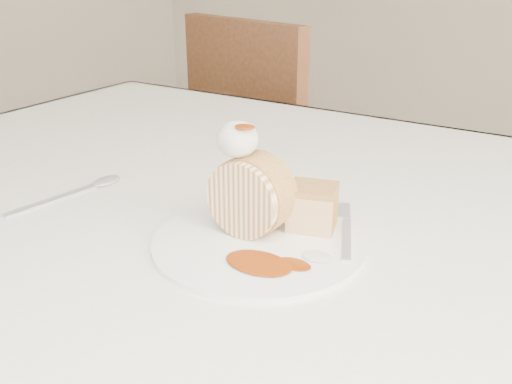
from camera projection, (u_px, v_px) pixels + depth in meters
The scene contains 10 objects.
table at pixel (285, 258), 0.78m from camera, with size 1.40×0.90×0.75m.
chair_far at pixel (271, 156), 1.63m from camera, with size 0.52×0.52×0.90m.
plate at pixel (259, 242), 0.63m from camera, with size 0.24×0.24×0.01m, color white.
roulade_slice at pixel (251, 195), 0.63m from camera, with size 0.09×0.09×0.05m, color beige.
cake_chunk at pixel (312, 210), 0.65m from camera, with size 0.05×0.05×0.04m, color #C4894A.
whipped_cream at pixel (237, 139), 0.61m from camera, with size 0.05×0.05×0.04m, color silver.
caramel_drizzle at pixel (245, 122), 0.59m from camera, with size 0.02×0.02×0.00m, color #762904.
caramel_pool at pixel (259, 263), 0.58m from camera, with size 0.07×0.05×0.00m, color #762904, non-canonical shape.
fork at pixel (347, 239), 0.63m from camera, with size 0.02×0.14×0.00m, color silver.
spoon at pixel (52, 200), 0.74m from camera, with size 0.02×0.16×0.00m, color silver.
Camera 1 is at (0.33, -0.41, 1.05)m, focal length 40.00 mm.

